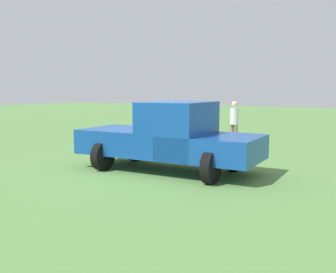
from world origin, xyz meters
name	(u,v)px	position (x,y,z in m)	size (l,w,h in m)	color
ground_plane	(154,169)	(0.00, 0.00, 0.00)	(80.00, 80.00, 0.00)	#5B8C47
pickup_truck	(172,136)	(0.03, -0.53, 0.93)	(2.35, 4.80, 1.80)	black
person_bystander	(234,121)	(5.14, -0.31, 0.95)	(0.44, 0.44, 1.68)	#7A6B51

